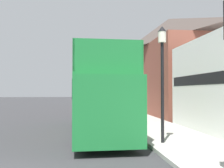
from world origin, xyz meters
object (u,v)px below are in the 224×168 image
(parked_car_ahead_of_bus, at_px, (99,110))
(lamp_post_second, at_px, (127,73))
(tour_bus, at_px, (96,99))
(lamp_post_nearest, at_px, (162,62))

(parked_car_ahead_of_bus, bearing_deg, lamp_post_second, -67.56)
(parked_car_ahead_of_bus, bearing_deg, tour_bus, -95.63)
(tour_bus, bearing_deg, lamp_post_second, 55.22)
(tour_bus, bearing_deg, lamp_post_nearest, -58.94)
(tour_bus, relative_size, lamp_post_second, 2.24)
(lamp_post_nearest, height_order, lamp_post_second, lamp_post_second)
(lamp_post_nearest, relative_size, lamp_post_second, 0.97)
(parked_car_ahead_of_bus, distance_m, lamp_post_nearest, 11.74)
(lamp_post_nearest, xyz_separation_m, lamp_post_second, (-0.11, 7.37, 0.09))
(lamp_post_second, bearing_deg, lamp_post_nearest, -89.18)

